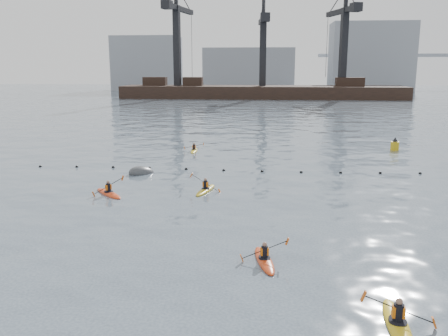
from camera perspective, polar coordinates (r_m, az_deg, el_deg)
The scene contains 11 objects.
ground at distance 15.89m, azimuth -0.16°, elevation -18.12°, with size 400.00×400.00×0.00m, color #3A4755.
float_line at distance 37.11m, azimuth 2.29°, elevation -0.29°, with size 33.24×0.73×0.24m.
barge_pier at distance 123.82m, azimuth 4.52°, elevation 9.26°, with size 72.00×19.30×29.50m.
skyline at distance 163.95m, azimuth 5.62°, elevation 12.50°, with size 141.00×28.00×22.00m.
kayaker_0 at distance 20.28m, azimuth 4.87°, elevation -10.88°, with size 2.06×3.07×1.12m.
kayaker_1 at distance 16.58m, azimuth 20.14°, elevation -17.13°, with size 2.35×3.44×1.26m.
kayaker_2 at distance 31.20m, azimuth -13.71°, elevation -2.91°, with size 2.65×2.74×1.20m.
kayaker_3 at distance 31.13m, azimuth -2.24°, elevation -2.61°, with size 2.14×3.14×1.27m.
kayaker_5 at distance 45.83m, azimuth -3.62°, elevation 2.15°, with size 1.94×2.89×0.96m.
mooring_buoy at distance 36.78m, azimuth -9.86°, elevation -0.63°, with size 2.21×1.31×1.11m, color #3E4143.
nav_buoy at distance 49.06m, azimuth 19.85°, elevation 2.53°, with size 0.79×0.79×1.45m.
Camera 1 is at (1.28, -13.67, 8.00)m, focal length 38.00 mm.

